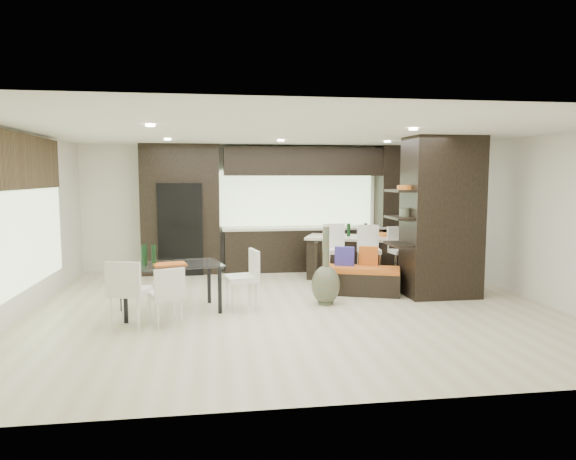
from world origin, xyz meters
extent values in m
plane|color=beige|center=(0.00, 0.00, 0.00)|extent=(8.00, 8.00, 0.00)
cube|color=white|center=(0.00, 3.50, 1.35)|extent=(8.00, 0.02, 2.70)
cube|color=white|center=(-4.00, 0.00, 1.35)|extent=(0.02, 7.00, 2.70)
cube|color=white|center=(4.00, 0.00, 1.35)|extent=(0.02, 7.00, 2.70)
cube|color=white|center=(0.00, 0.00, 2.70)|extent=(8.00, 7.00, 0.02)
cube|color=#B2D199|center=(-3.96, 0.20, 1.35)|extent=(0.04, 3.20, 1.90)
cube|color=#B2D199|center=(0.60, 3.46, 1.55)|extent=(3.40, 0.04, 1.20)
cube|color=brown|center=(-3.93, 0.20, 2.25)|extent=(0.08, 3.00, 0.80)
cube|color=white|center=(0.00, 0.25, 2.68)|extent=(4.00, 3.00, 0.02)
cube|color=black|center=(0.50, 3.17, 1.35)|extent=(6.80, 0.68, 2.70)
cube|color=black|center=(-1.90, 3.12, 0.95)|extent=(0.90, 0.68, 1.90)
cube|color=black|center=(2.60, 0.40, 1.35)|extent=(1.20, 0.80, 2.70)
cube|color=black|center=(1.62, 2.04, 0.42)|extent=(2.19, 1.54, 0.84)
cube|color=white|center=(1.00, 1.29, 0.47)|extent=(0.45, 0.45, 0.94)
cube|color=white|center=(1.62, 1.30, 0.46)|extent=(0.46, 0.46, 0.91)
cube|color=white|center=(2.24, 1.31, 0.44)|extent=(0.44, 0.44, 0.88)
cube|color=black|center=(1.32, 0.67, 0.24)|extent=(1.34, 0.88, 0.48)
cube|color=white|center=(-1.88, -0.05, 0.36)|extent=(1.66, 1.18, 0.72)
cube|color=white|center=(-1.88, -0.76, 0.38)|extent=(0.53, 0.53, 0.76)
cube|color=white|center=(-2.35, -0.79, 0.43)|extent=(0.57, 0.57, 0.87)
cube|color=white|center=(-0.82, -0.05, 0.42)|extent=(0.54, 0.54, 0.85)
camera|label=1|loc=(-1.22, -7.79, 2.04)|focal=32.00mm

